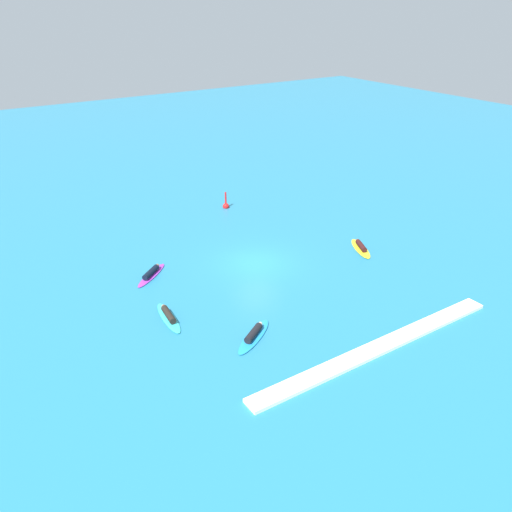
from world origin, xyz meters
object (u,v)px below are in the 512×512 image
(surfer_on_blue_board, at_px, (254,335))
(surfer_on_teal_board, at_px, (168,316))
(surfer_on_yellow_board, at_px, (361,247))
(marker_buoy, at_px, (226,205))
(surfer_on_purple_board, at_px, (151,273))

(surfer_on_blue_board, relative_size, surfer_on_teal_board, 0.97)
(surfer_on_yellow_board, bearing_deg, surfer_on_teal_board, 117.05)
(surfer_on_teal_board, height_order, surfer_on_yellow_board, surfer_on_teal_board)
(surfer_on_blue_board, xyz_separation_m, surfer_on_yellow_board, (11.11, 4.39, -0.01))
(surfer_on_teal_board, distance_m, surfer_on_yellow_board, 13.87)
(surfer_on_teal_board, distance_m, marker_buoy, 15.67)
(surfer_on_purple_board, xyz_separation_m, surfer_on_blue_board, (1.67, -8.48, -0.01))
(surfer_on_purple_board, xyz_separation_m, surfer_on_teal_board, (-1.08, -4.73, -0.00))
(surfer_on_yellow_board, bearing_deg, marker_buoy, 42.12)
(surfer_on_yellow_board, bearing_deg, surfer_on_blue_board, 135.94)
(surfer_on_teal_board, relative_size, surfer_on_yellow_board, 1.04)
(surfer_on_purple_board, bearing_deg, surfer_on_yellow_board, -56.67)
(surfer_on_blue_board, distance_m, surfer_on_teal_board, 4.64)
(surfer_on_blue_board, distance_m, surfer_on_yellow_board, 11.95)
(surfer_on_blue_board, xyz_separation_m, surfer_on_teal_board, (-2.74, 3.74, 0.00))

